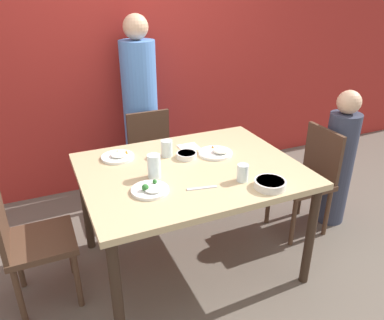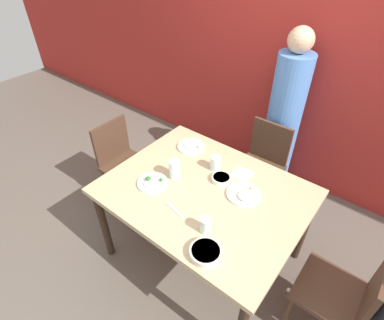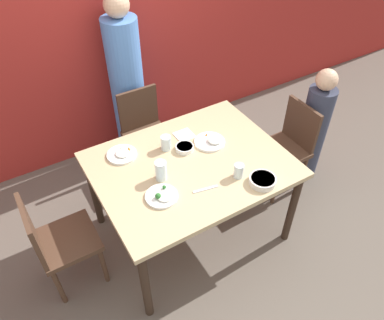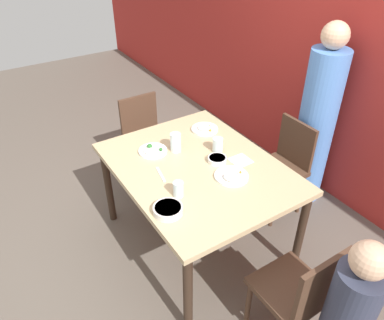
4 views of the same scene
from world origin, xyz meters
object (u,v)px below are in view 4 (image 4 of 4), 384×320
chair_adult_spot (283,164)px  bowl_curry (168,210)px  chair_child_spot (299,292)px  plate_rice_adult (205,129)px  person_adult (316,125)px  glass_water_tall (176,142)px

chair_adult_spot → bowl_curry: chair_adult_spot is taller
chair_child_spot → plate_rice_adult: bearing=-101.5°
person_adult → bowl_curry: bearing=-80.0°
chair_child_spot → person_adult: size_ratio=0.52×
chair_adult_spot → person_adult: bearing=90.0°
chair_adult_spot → person_adult: size_ratio=0.52×
plate_rice_adult → glass_water_tall: (0.14, -0.36, 0.06)m
chair_adult_spot → chair_child_spot: size_ratio=1.00×
glass_water_tall → chair_adult_spot: bearing=72.6°
chair_adult_spot → plate_rice_adult: size_ratio=3.83×
chair_child_spot → chair_adult_spot: bearing=-129.9°
bowl_curry → chair_child_spot: bearing=33.3°
chair_adult_spot → chair_child_spot: same height
chair_child_spot → glass_water_tall: glass_water_tall is taller
chair_child_spot → bowl_curry: bearing=-56.7°
glass_water_tall → chair_child_spot: bearing=3.2°
bowl_curry → glass_water_tall: 0.70m
plate_rice_adult → chair_child_spot: bearing=-11.5°
bowl_curry → glass_water_tall: glass_water_tall is taller
chair_adult_spot → bowl_curry: 1.37m
chair_child_spot → bowl_curry: 0.91m
bowl_curry → chair_adult_spot: bearing=102.5°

